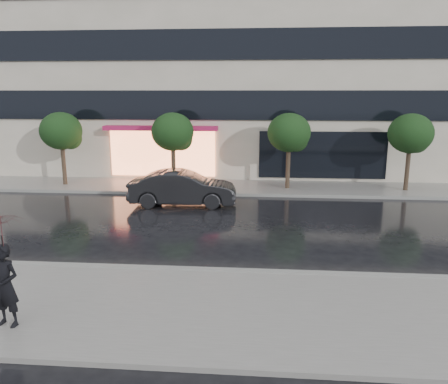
# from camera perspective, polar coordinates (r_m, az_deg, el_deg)

# --- Properties ---
(ground) EXTENTS (120.00, 120.00, 0.00)m
(ground) POSITION_cam_1_polar(r_m,az_deg,el_deg) (13.53, -2.13, -8.85)
(ground) COLOR black
(ground) RESTS_ON ground
(sidewalk_near) EXTENTS (60.00, 4.50, 0.12)m
(sidewalk_near) POSITION_cam_1_polar(r_m,az_deg,el_deg) (10.58, -4.28, -15.07)
(sidewalk_near) COLOR slate
(sidewalk_near) RESTS_ON ground
(sidewalk_far) EXTENTS (60.00, 3.50, 0.12)m
(sidewalk_far) POSITION_cam_1_polar(r_m,az_deg,el_deg) (23.30, 0.84, 0.66)
(sidewalk_far) COLOR slate
(sidewalk_far) RESTS_ON ground
(curb_near) EXTENTS (60.00, 0.25, 0.14)m
(curb_near) POSITION_cam_1_polar(r_m,az_deg,el_deg) (12.58, -2.68, -10.24)
(curb_near) COLOR gray
(curb_near) RESTS_ON ground
(curb_far) EXTENTS (60.00, 0.25, 0.14)m
(curb_far) POSITION_cam_1_polar(r_m,az_deg,el_deg) (21.60, 0.53, -0.30)
(curb_far) COLOR gray
(curb_far) RESTS_ON ground
(office_building) EXTENTS (30.00, 12.76, 18.00)m
(office_building) POSITION_cam_1_polar(r_m,az_deg,el_deg) (30.73, 1.93, 20.39)
(office_building) COLOR beige
(office_building) RESTS_ON ground
(tree_far_west) EXTENTS (2.20, 2.20, 3.99)m
(tree_far_west) POSITION_cam_1_polar(r_m,az_deg,el_deg) (24.90, -20.35, 7.32)
(tree_far_west) COLOR #33261C
(tree_far_west) RESTS_ON ground
(tree_mid_west) EXTENTS (2.20, 2.20, 3.99)m
(tree_mid_west) POSITION_cam_1_polar(r_m,az_deg,el_deg) (23.03, -6.56, 7.64)
(tree_mid_west) COLOR #33261C
(tree_mid_west) RESTS_ON ground
(tree_mid_east) EXTENTS (2.20, 2.20, 3.99)m
(tree_mid_east) POSITION_cam_1_polar(r_m,az_deg,el_deg) (22.65, 8.64, 7.49)
(tree_mid_east) COLOR #33261C
(tree_mid_east) RESTS_ON ground
(tree_far_east) EXTENTS (2.20, 2.20, 3.99)m
(tree_far_east) POSITION_cam_1_polar(r_m,az_deg,el_deg) (23.82, 23.30, 6.85)
(tree_far_east) COLOR #33261C
(tree_far_east) RESTS_ON ground
(parked_car) EXTENTS (4.85, 1.88, 1.58)m
(parked_car) POSITION_cam_1_polar(r_m,az_deg,el_deg) (19.72, -5.41, 0.50)
(parked_car) COLOR black
(parked_car) RESTS_ON ground
(pedestrian_with_umbrella) EXTENTS (1.07, 1.08, 2.47)m
(pedestrian_with_umbrella) POSITION_cam_1_polar(r_m,az_deg,el_deg) (10.25, -26.94, -7.59)
(pedestrian_with_umbrella) COLOR black
(pedestrian_with_umbrella) RESTS_ON sidewalk_near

